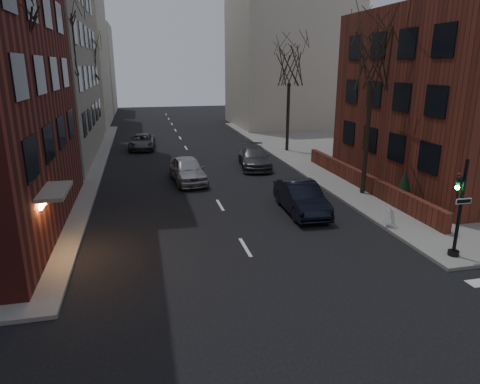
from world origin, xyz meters
The scene contains 19 objects.
building_right_brick centered at (16.50, 19.00, 5.50)m, with size 12.00×14.00×11.00m, color maroon.
low_wall_right centered at (9.30, 19.00, 0.65)m, with size 0.35×16.00×1.00m, color maroon.
building_distant_la centered at (-15.00, 55.00, 9.00)m, with size 14.00×16.00×18.00m, color #BAB19E.
building_distant_ra centered at (15.00, 50.00, 8.00)m, with size 14.00×14.00×16.00m, color #BAB19E.
building_distant_lb centered at (-13.00, 72.00, 7.00)m, with size 10.00×12.00×14.00m, color #BAB19E.
traffic_signal centered at (7.94, 8.99, 1.91)m, with size 0.76×0.44×4.00m.
tree_left_a centered at (-8.80, 14.00, 8.47)m, with size 4.18×4.18×10.26m.
tree_left_b centered at (-8.80, 26.00, 8.91)m, with size 4.40×4.40×10.80m.
tree_left_c centered at (-8.80, 40.00, 8.03)m, with size 3.96×3.96×9.72m.
tree_right_a centered at (8.80, 18.00, 8.03)m, with size 3.96×3.96×9.72m.
tree_right_b centered at (8.80, 32.00, 7.59)m, with size 3.74×3.74×9.18m.
streetlamp_near centered at (-8.20, 22.00, 4.24)m, with size 0.36×0.36×6.28m.
streetlamp_far centered at (-8.20, 42.00, 4.24)m, with size 0.36×0.36×6.28m.
parked_sedan centered at (4.00, 15.83, 0.82)m, with size 1.74×4.99×1.64m, color black.
car_lane_silver centered at (-1.21, 23.41, 0.85)m, with size 2.01×5.01×1.71m, color #A4A3A8.
car_lane_gray centered at (4.29, 26.62, 0.78)m, with size 2.19×5.39×1.56m, color #3F4044.
car_lane_far centered at (-4.07, 36.34, 0.69)m, with size 2.29×4.97×1.38m, color #46454B.
sandwich_board centered at (7.30, 12.63, 0.57)m, with size 0.38×0.53×0.85m, color white.
evergreen_shrub centered at (9.72, 15.26, 1.17)m, with size 1.23×1.23×2.05m, color black.
Camera 1 is at (-4.08, -4.60, 7.57)m, focal length 32.00 mm.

